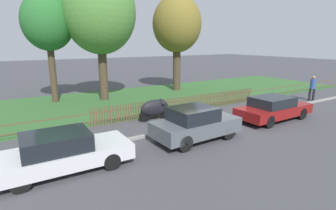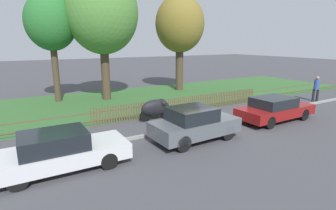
# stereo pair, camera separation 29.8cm
# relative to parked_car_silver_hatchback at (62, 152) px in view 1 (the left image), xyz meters

# --- Properties ---
(ground_plane) EXTENTS (120.00, 120.00, 0.00)m
(ground_plane) POSITION_rel_parked_car_silver_hatchback_xyz_m (7.81, 1.28, -0.67)
(ground_plane) COLOR #424247
(kerb_stone) EXTENTS (36.50, 0.20, 0.12)m
(kerb_stone) POSITION_rel_parked_car_silver_hatchback_xyz_m (7.81, 1.38, -0.61)
(kerb_stone) COLOR gray
(kerb_stone) RESTS_ON ground
(grass_strip) EXTENTS (36.50, 9.69, 0.01)m
(grass_strip) POSITION_rel_parked_car_silver_hatchback_xyz_m (7.81, 8.95, -0.66)
(grass_strip) COLOR #33602D
(grass_strip) RESTS_ON ground
(park_fence) EXTENTS (36.50, 0.05, 0.96)m
(park_fence) POSITION_rel_parked_car_silver_hatchback_xyz_m (7.81, 4.11, -0.19)
(park_fence) COLOR brown
(park_fence) RESTS_ON ground
(parked_car_silver_hatchback) EXTENTS (4.35, 1.75, 1.33)m
(parked_car_silver_hatchback) POSITION_rel_parked_car_silver_hatchback_xyz_m (0.00, 0.00, 0.00)
(parked_car_silver_hatchback) COLOR silver
(parked_car_silver_hatchback) RESTS_ON ground
(parked_car_black_saloon) EXTENTS (3.91, 1.92, 1.48)m
(parked_car_black_saloon) POSITION_rel_parked_car_silver_hatchback_xyz_m (5.48, -0.01, 0.08)
(parked_car_black_saloon) COLOR #51565B
(parked_car_black_saloon) RESTS_ON ground
(parked_car_navy_estate) EXTENTS (4.57, 1.86, 1.32)m
(parked_car_navy_estate) POSITION_rel_parked_car_silver_hatchback_xyz_m (10.95, 0.16, 0.01)
(parked_car_navy_estate) COLOR maroon
(parked_car_navy_estate) RESTS_ON ground
(covered_motorcycle) EXTENTS (1.88, 0.71, 1.15)m
(covered_motorcycle) POSITION_rel_parked_car_silver_hatchback_xyz_m (5.47, 3.54, 0.02)
(covered_motorcycle) COLOR black
(covered_motorcycle) RESTS_ON ground
(tree_nearest_kerb) EXTENTS (3.40, 3.40, 7.49)m
(tree_nearest_kerb) POSITION_rel_parked_car_silver_hatchback_xyz_m (1.48, 11.28, 4.81)
(tree_nearest_kerb) COLOR #473828
(tree_nearest_kerb) RESTS_ON ground
(tree_behind_motorcycle) EXTENTS (5.02, 5.02, 9.08)m
(tree_behind_motorcycle) POSITION_rel_parked_car_silver_hatchback_xyz_m (4.73, 10.15, 5.48)
(tree_behind_motorcycle) COLOR #473828
(tree_behind_motorcycle) RESTS_ON ground
(tree_mid_park) EXTENTS (4.16, 4.16, 8.08)m
(tree_mid_park) POSITION_rel_parked_car_silver_hatchback_xyz_m (11.56, 10.77, 4.94)
(tree_mid_park) COLOR #473828
(tree_mid_park) RESTS_ON ground
(pedestrian_near_fence) EXTENTS (0.52, 0.52, 1.82)m
(pedestrian_near_fence) POSITION_rel_parked_car_silver_hatchback_xyz_m (17.56, 1.89, 0.36)
(pedestrian_near_fence) COLOR black
(pedestrian_near_fence) RESTS_ON ground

